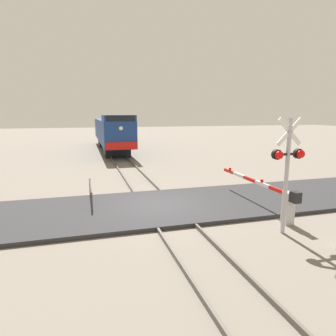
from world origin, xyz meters
name	(u,v)px	position (x,y,z in m)	size (l,w,h in m)	color
ground_plane	(160,208)	(0.00, 0.00, 0.00)	(160.00, 160.00, 0.00)	slate
rail_track_left	(144,208)	(-0.72, 0.00, 0.07)	(0.08, 80.00, 0.15)	#59544C
rail_track_right	(175,205)	(0.72, 0.00, 0.07)	(0.08, 80.00, 0.15)	#59544C
road_surface	(160,207)	(0.00, 0.00, 0.08)	(36.00, 5.03, 0.16)	#2D2D30
locomotive	(112,132)	(0.00, 21.88, 2.10)	(2.82, 18.08, 3.99)	black
crossing_signal	(288,163)	(3.46, -3.85, 2.49)	(1.18, 0.33, 4.01)	#ADADB2
crossing_gate	(277,197)	(4.19, -2.40, 0.84)	(0.36, 5.81, 1.35)	silver
guard_railing	(91,192)	(-2.90, 1.36, 0.62)	(0.08, 2.81, 0.95)	#4C4742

